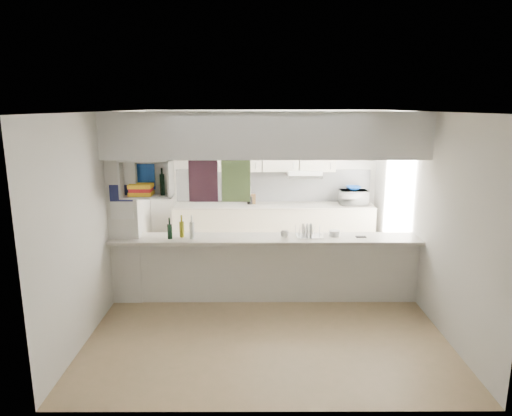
{
  "coord_description": "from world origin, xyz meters",
  "views": [
    {
      "loc": [
        -0.14,
        -5.97,
        2.67
      ],
      "look_at": [
        -0.12,
        0.5,
        1.22
      ],
      "focal_mm": 32.0,
      "sensor_mm": 36.0,
      "label": 1
    }
  ],
  "objects_px": {
    "dish_rack": "(309,231)",
    "wine_bottles": "(182,230)",
    "microwave": "(354,198)",
    "bowl": "(353,188)"
  },
  "relations": [
    {
      "from": "dish_rack",
      "to": "wine_bottles",
      "type": "relative_size",
      "value": 1.05
    },
    {
      "from": "dish_rack",
      "to": "wine_bottles",
      "type": "bearing_deg",
      "value": 177.37
    },
    {
      "from": "microwave",
      "to": "dish_rack",
      "type": "height_order",
      "value": "microwave"
    },
    {
      "from": "bowl",
      "to": "dish_rack",
      "type": "relative_size",
      "value": 0.72
    },
    {
      "from": "microwave",
      "to": "bowl",
      "type": "relative_size",
      "value": 1.76
    },
    {
      "from": "bowl",
      "to": "wine_bottles",
      "type": "distance_m",
      "value": 3.52
    },
    {
      "from": "dish_rack",
      "to": "wine_bottles",
      "type": "distance_m",
      "value": 1.74
    },
    {
      "from": "bowl",
      "to": "wine_bottles",
      "type": "xyz_separation_m",
      "value": [
        -2.77,
        -2.16,
        -0.18
      ]
    },
    {
      "from": "microwave",
      "to": "bowl",
      "type": "bearing_deg",
      "value": -84.48
    },
    {
      "from": "dish_rack",
      "to": "bowl",
      "type": "bearing_deg",
      "value": 58.69
    }
  ]
}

